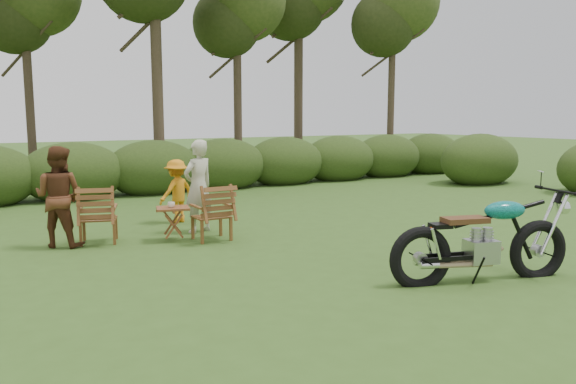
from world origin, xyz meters
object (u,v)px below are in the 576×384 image
adult_b (62,246)px  lawn_chair_left (100,243)px  motorcycle (480,280)px  cup (171,205)px  adult_a (199,232)px  child (178,222)px  side_table (173,224)px  lawn_chair_right (212,240)px

adult_b → lawn_chair_left: bearing=-147.6°
lawn_chair_left → motorcycle: bearing=146.0°
cup → adult_b: (-1.61, 0.56, -0.60)m
cup → adult_a: adult_a is taller
motorcycle → lawn_chair_left: (-3.56, 4.58, 0.00)m
motorcycle → child: bearing=126.1°
adult_a → adult_b: size_ratio=1.03×
adult_a → adult_b: 2.26m
lawn_chair_left → side_table: (1.07, -0.48, 0.28)m
lawn_chair_left → adult_b: bearing=12.4°
cup → motorcycle: bearing=-58.3°
side_table → child: child is taller
motorcycle → lawn_chair_right: 4.29m
lawn_chair_right → side_table: size_ratio=1.66×
side_table → child: 1.60m
lawn_chair_left → adult_a: 1.69m
lawn_chair_left → child: bearing=-131.7°
side_table → cup: cup is taller
lawn_chair_right → adult_b: bearing=-19.0°
adult_a → lawn_chair_left: bearing=-20.0°
motorcycle → adult_a: (-1.87, 4.52, 0.00)m
motorcycle → lawn_chair_right: motorcycle is taller
lawn_chair_right → adult_a: bearing=-93.9°
side_table → adult_a: (0.62, 0.42, -0.28)m
lawn_chair_right → side_table: (-0.56, 0.27, 0.28)m
cup → child: 1.72m
cup → child: (0.64, 1.48, -0.60)m
lawn_chair_left → child: (1.68, 0.98, 0.00)m
lawn_chair_right → adult_a: (0.06, 0.69, 0.00)m
motorcycle → side_table: size_ratio=4.14×
adult_b → child: 2.42m
lawn_chair_left → adult_a: bearing=-164.1°
lawn_chair_right → side_table: side_table is taller
side_table → lawn_chair_right: bearing=-25.6°
lawn_chair_left → adult_b: size_ratio=0.59×
cup → adult_b: size_ratio=0.07×
adult_a → adult_b: (-2.26, 0.12, 0.00)m
cup → adult_b: adult_b is taller
lawn_chair_left → child: child is taller
motorcycle → side_table: bearing=138.6°
lawn_chair_left → adult_b: (-0.57, 0.06, 0.00)m
motorcycle → lawn_chair_right: (-1.93, 3.83, 0.00)m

